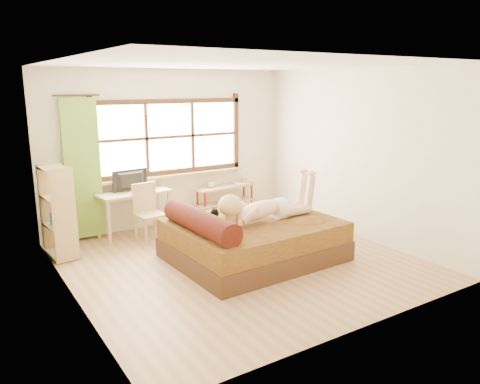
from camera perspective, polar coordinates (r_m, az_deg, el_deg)
floor at (r=6.70m, az=-0.13°, el=-8.41°), size 4.50×4.50×0.00m
ceiling at (r=6.24m, az=-0.14°, el=15.35°), size 4.50×4.50×0.00m
wall_back at (r=8.29m, az=-8.53°, el=5.29°), size 4.50×0.00×4.50m
wall_front at (r=4.63m, az=14.98°, el=-1.15°), size 4.50×0.00×4.50m
wall_left at (r=5.48m, az=-20.39°, el=0.65°), size 0.00×4.50×4.50m
wall_right at (r=7.76m, az=14.08°, el=4.51°), size 0.00×4.50×4.50m
window at (r=8.25m, az=-8.48°, el=6.36°), size 2.80×0.16×1.46m
curtain at (r=7.72m, az=-18.67°, el=2.66°), size 0.55×0.10×2.20m
bed at (r=6.68m, az=1.31°, el=-5.71°), size 2.30×1.86×0.85m
woman at (r=6.59m, az=3.06°, el=-0.63°), size 1.58×0.50×0.67m
kitten at (r=6.32m, az=-4.21°, el=-3.14°), size 0.34×0.15×0.27m
desk at (r=7.86m, az=-12.85°, el=-0.64°), size 1.22×0.66×0.73m
monitor at (r=7.84m, az=-13.07°, el=1.36°), size 0.61×0.14×0.35m
chair at (r=7.58m, az=-11.21°, el=-2.03°), size 0.45×0.45×0.92m
pipe_shelf at (r=8.77m, az=-1.74°, el=-0.21°), size 1.22×0.43×0.68m
cup at (r=8.57m, az=-3.54°, el=0.91°), size 0.15×0.15×0.11m
book at (r=8.83m, az=-0.70°, el=1.00°), size 0.20×0.26×0.02m
bookshelf at (r=7.13m, az=-21.32°, el=-2.26°), size 0.39×0.61×1.33m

